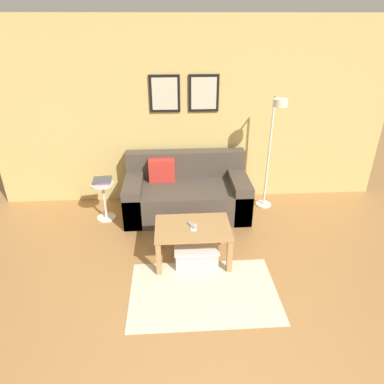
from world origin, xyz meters
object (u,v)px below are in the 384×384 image
coffee_table (193,233)px  cell_phone (194,227)px  floor_lamp (274,138)px  storage_bin (196,252)px  book_stack (103,181)px  remote_control (192,225)px  side_table (104,198)px  couch (186,193)px

coffee_table → cell_phone: 0.09m
floor_lamp → cell_phone: size_ratio=11.50×
storage_bin → book_stack: size_ratio=1.97×
coffee_table → remote_control: size_ratio=5.59×
side_table → book_stack: bearing=63.9°
couch → side_table: (-1.12, -0.13, 0.03)m
storage_bin → floor_lamp: size_ratio=0.31×
coffee_table → book_stack: (-1.13, 0.98, 0.23)m
storage_bin → side_table: side_table is taller
side_table → remote_control: 1.48m
coffee_table → cell_phone: cell_phone is taller
floor_lamp → remote_control: bearing=-137.5°
side_table → book_stack: 0.25m
book_stack → cell_phone: book_stack is taller
storage_bin → couch: bearing=92.8°
couch → storage_bin: bearing=-87.2°
floor_lamp → book_stack: 2.33m
side_table → remote_control: size_ratio=3.55×
book_stack → side_table: bearing=-116.1°
couch → coffee_table: (0.02, -1.09, 0.06)m
couch → floor_lamp: bearing=-1.3°
couch → cell_phone: bearing=-88.5°
book_stack → cell_phone: size_ratio=1.79×
storage_bin → cell_phone: 0.32m
coffee_table → remote_control: 0.09m
coffee_table → floor_lamp: size_ratio=0.52×
book_stack → cell_phone: bearing=-41.2°
couch → cell_phone: size_ratio=12.06×
couch → cell_phone: 1.12m
coffee_table → cell_phone: bearing=-69.7°
storage_bin → floor_lamp: 1.83m
side_table → floor_lamp: bearing=2.5°
couch → remote_control: 1.08m
floor_lamp → storage_bin: bearing=-135.1°
storage_bin → cell_phone: (-0.03, 0.02, 0.32)m
floor_lamp → side_table: bearing=-177.5°
storage_bin → coffee_table: bearing=134.9°
coffee_table → book_stack: book_stack is taller
coffee_table → floor_lamp: (1.14, 1.06, 0.74)m
floor_lamp → remote_control: (-1.14, -1.05, -0.65)m
floor_lamp → coffee_table: bearing=-136.9°
couch → book_stack: 1.15m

